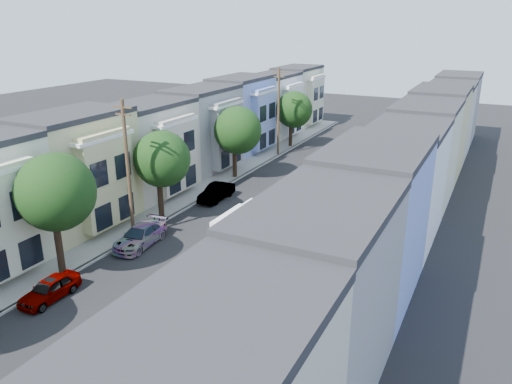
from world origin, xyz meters
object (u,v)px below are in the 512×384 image
at_px(tree_b, 55,192).
at_px(parked_left_b, 50,289).
at_px(tree_far_r, 395,132).
at_px(parked_right_b, 229,301).
at_px(tree_e, 293,110).
at_px(parked_right_c, 341,192).
at_px(fedex_truck, 245,228).
at_px(utility_pole_far, 278,112).
at_px(parked_left_d, 216,192).
at_px(parked_right_a, 200,328).
at_px(tree_d, 237,130).
at_px(parked_right_d, 372,161).
at_px(parked_left_c, 140,236).
at_px(lead_sedan, 280,209).
at_px(utility_pole_near, 128,170).
at_px(tree_c, 161,159).

bearing_deg(tree_b, parked_left_b, -60.57).
bearing_deg(tree_b, tree_far_r, 68.33).
xyz_separation_m(tree_b, parked_right_b, (11.20, 0.99, -4.90)).
height_order(tree_e, parked_right_c, tree_e).
distance_m(fedex_truck, parked_right_b, 8.11).
bearing_deg(parked_right_c, utility_pole_far, 133.75).
xyz_separation_m(utility_pole_far, parked_left_d, (1.40, -16.44, -4.45)).
relative_size(parked_left_b, parked_right_a, 0.97).
bearing_deg(tree_d, utility_pole_far, 89.99).
xyz_separation_m(tree_d, parked_right_c, (11.20, -1.27, -4.24)).
height_order(tree_b, fedex_truck, tree_b).
bearing_deg(parked_right_d, parked_right_b, -94.78).
bearing_deg(parked_left_c, tree_d, 90.21).
distance_m(lead_sedan, parked_right_d, 17.94).
height_order(utility_pole_far, parked_left_d, utility_pole_far).
relative_size(parked_left_c, parked_left_d, 1.12).
relative_size(parked_left_b, parked_right_d, 0.85).
distance_m(tree_far_r, parked_left_d, 21.06).
bearing_deg(tree_far_r, tree_b, -111.67).
xyz_separation_m(parked_left_c, parked_right_a, (9.80, -7.47, -0.04)).
xyz_separation_m(parked_right_a, parked_right_d, (0.00, 34.35, 0.10)).
bearing_deg(lead_sedan, parked_right_d, 89.03).
bearing_deg(utility_pole_near, tree_b, -90.02).
height_order(fedex_truck, parked_right_b, fedex_truck).
xyz_separation_m(parked_left_b, parked_left_c, (0.00, 8.07, 0.06)).
height_order(tree_far_r, fedex_truck, tree_far_r).
height_order(lead_sedan, parked_left_b, lead_sedan).
bearing_deg(lead_sedan, tree_e, 119.03).
height_order(parked_left_c, parked_right_a, parked_left_c).
xyz_separation_m(utility_pole_near, parked_left_b, (1.40, -8.99, -4.50)).
height_order(tree_d, parked_right_b, tree_d).
xyz_separation_m(parked_left_d, parked_right_c, (9.80, 5.21, -0.03)).
height_order(tree_c, parked_left_c, tree_c).
bearing_deg(tree_d, tree_c, -90.00).
bearing_deg(tree_b, parked_right_c, 62.22).
bearing_deg(parked_right_c, parked_right_a, -91.16).
relative_size(tree_c, tree_e, 1.04).
xyz_separation_m(lead_sedan, parked_right_b, (3.10, -13.80, -0.13)).
height_order(tree_far_r, parked_right_d, tree_far_r).
relative_size(tree_b, parked_left_b, 1.97).
relative_size(tree_d, parked_right_d, 1.54).
height_order(tree_b, parked_right_a, tree_b).
distance_m(tree_d, parked_left_c, 17.52).
bearing_deg(parked_right_a, parked_right_c, 86.17).
relative_size(tree_far_r, parked_left_d, 1.30).
relative_size(tree_b, parked_right_a, 1.92).
xyz_separation_m(tree_b, parked_left_d, (1.40, 16.06, -4.81)).
bearing_deg(utility_pole_near, parked_left_d, 81.67).
relative_size(parked_left_c, parked_right_d, 1.00).
relative_size(utility_pole_far, parked_right_b, 2.24).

